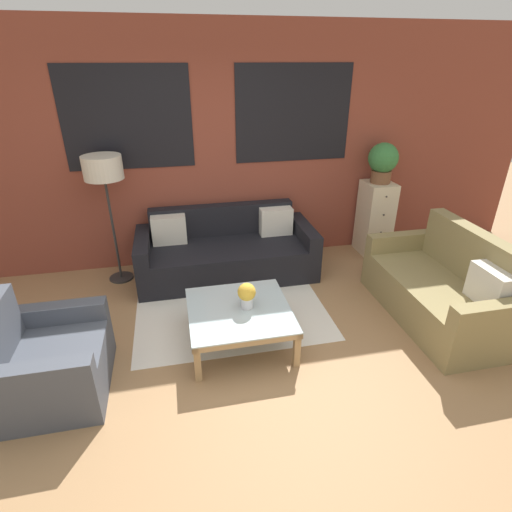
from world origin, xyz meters
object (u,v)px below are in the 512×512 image
at_px(settee_vintage, 442,290).
at_px(drawer_cabinet, 375,218).
at_px(flower_vase, 247,294).
at_px(armchair_corner, 46,363).
at_px(couch_dark, 226,252).
at_px(potted_plant, 383,161).
at_px(coffee_table, 239,314).
at_px(floor_lamp, 104,173).

distance_m(settee_vintage, drawer_cabinet, 1.59).
xyz_separation_m(settee_vintage, flower_vase, (-1.98, 0.02, 0.20)).
height_order(armchair_corner, flower_vase, armchair_corner).
relative_size(couch_dark, drawer_cabinet, 2.16).
bearing_deg(potted_plant, drawer_cabinet, -90.00).
bearing_deg(settee_vintage, flower_vase, 179.28).
bearing_deg(armchair_corner, potted_plant, 26.69).
bearing_deg(armchair_corner, coffee_table, 10.32).
relative_size(couch_dark, armchair_corner, 2.33).
bearing_deg(coffee_table, potted_plant, 36.56).
xyz_separation_m(floor_lamp, drawer_cabinet, (3.30, 0.08, -0.81)).
height_order(settee_vintage, armchair_corner, settee_vintage).
height_order(settee_vintage, floor_lamp, floor_lamp).
bearing_deg(flower_vase, drawer_cabinet, 37.40).
relative_size(armchair_corner, potted_plant, 1.79).
xyz_separation_m(settee_vintage, potted_plant, (0.05, 1.58, 0.94)).
xyz_separation_m(couch_dark, settee_vintage, (1.98, -1.38, 0.03)).
relative_size(couch_dark, coffee_table, 2.28).
distance_m(couch_dark, settee_vintage, 2.41).
bearing_deg(drawer_cabinet, settee_vintage, -91.88).
bearing_deg(flower_vase, potted_plant, 37.40).
xyz_separation_m(coffee_table, floor_lamp, (-1.20, 1.49, 0.98)).
distance_m(settee_vintage, armchair_corner, 3.64).
bearing_deg(settee_vintage, armchair_corner, -175.78).
height_order(armchair_corner, coffee_table, armchair_corner).
height_order(coffee_table, flower_vase, flower_vase).
bearing_deg(coffee_table, couch_dark, 86.72).
distance_m(potted_plant, flower_vase, 2.67).
relative_size(coffee_table, flower_vase, 3.69).
xyz_separation_m(armchair_corner, potted_plant, (3.68, 1.85, 0.97)).
distance_m(floor_lamp, flower_vase, 2.10).
distance_m(armchair_corner, potted_plant, 4.23).
bearing_deg(couch_dark, armchair_corner, -135.05).
xyz_separation_m(settee_vintage, armchair_corner, (-3.63, -0.27, -0.03)).
bearing_deg(floor_lamp, potted_plant, 1.33).
xyz_separation_m(armchair_corner, drawer_cabinet, (3.68, 1.85, 0.21)).
bearing_deg(settee_vintage, couch_dark, 145.13).
distance_m(couch_dark, drawer_cabinet, 2.05).
relative_size(armchair_corner, coffee_table, 0.98).
bearing_deg(floor_lamp, settee_vintage, -24.84).
bearing_deg(floor_lamp, armchair_corner, -101.98).
distance_m(settee_vintage, potted_plant, 1.84).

